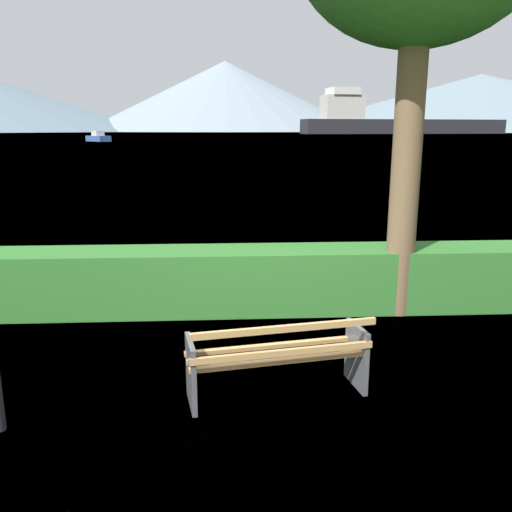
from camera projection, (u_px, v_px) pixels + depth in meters
name	position (u px, v px, depth m)	size (l,w,h in m)	color
ground_plane	(276.00, 393.00, 5.49)	(1400.00, 1400.00, 0.00)	#4C6B33
water_surface	(226.00, 133.00, 303.53)	(620.00, 620.00, 0.00)	#7A99A8
park_bench	(278.00, 357.00, 5.33)	(1.90, 0.88, 0.87)	tan
hedge_row	(260.00, 279.00, 7.96)	(13.19, 0.88, 0.93)	#2D6B28
cargo_ship_large	(390.00, 121.00, 283.41)	(115.37, 33.07, 23.33)	#232328
fishing_boat_near	(98.00, 138.00, 113.79)	(6.59, 7.74, 2.21)	#335693
distant_hills	(173.00, 98.00, 520.13)	(963.24, 434.26, 70.09)	slate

